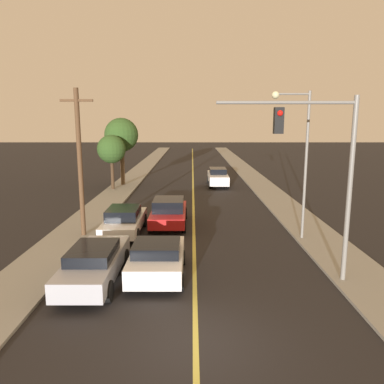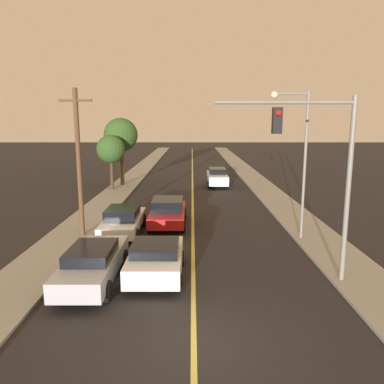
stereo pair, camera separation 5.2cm
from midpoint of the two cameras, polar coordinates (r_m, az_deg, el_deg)
name	(u,v)px [view 1 (the left image)]	position (r m, az deg, el deg)	size (l,w,h in m)	color
ground_plane	(194,343)	(10.92, 0.19, -22.08)	(200.00, 200.00, 0.00)	black
road_surface	(191,171)	(45.57, -0.16, 3.23)	(10.27, 80.00, 0.01)	black
sidewalk_left	(139,170)	(46.00, -8.15, 3.26)	(2.50, 80.00, 0.12)	gray
sidewalk_right	(244,170)	(46.02, 7.83, 3.28)	(2.50, 80.00, 0.12)	gray
car_near_lane_front	(156,259)	(14.64, -5.67, -10.05)	(2.10, 3.94, 1.42)	white
car_near_lane_second	(167,212)	(21.57, -3.87, -3.02)	(2.05, 4.72, 1.59)	red
car_outer_lane_front	(93,263)	(14.50, -14.96, -10.39)	(1.88, 5.00, 1.45)	#A5A8B2
car_outer_lane_second	(123,220)	(20.19, -10.61, -4.25)	(1.95, 4.75, 1.47)	white
car_far_oncoming	(216,177)	(34.98, 3.66, 2.34)	(1.85, 4.96, 1.64)	white
traffic_signal_mast	(320,159)	(13.95, 18.81, 4.84)	(4.89, 0.42, 6.68)	slate
streetlamp_right	(296,146)	(18.99, 15.53, 6.80)	(1.88, 0.36, 7.23)	slate
utility_pole_left	(78,161)	(19.65, -17.05, 4.58)	(1.60, 0.24, 7.40)	#513823
tree_left_near	(110,149)	(33.05, -12.47, 6.35)	(2.44, 2.44, 4.69)	#3D2B1C
tree_left_far	(120,135)	(35.19, -11.00, 8.46)	(3.08, 3.08, 6.14)	#4C3823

